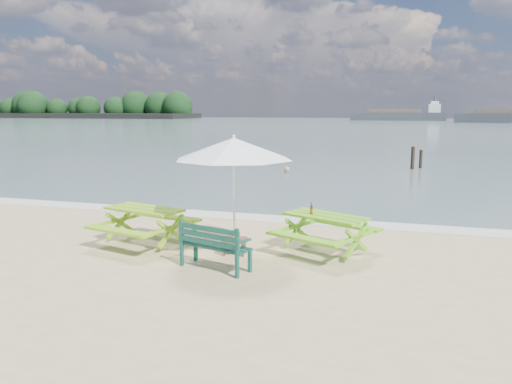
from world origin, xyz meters
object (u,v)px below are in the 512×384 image
(picnic_table_left, at_px, (145,227))
(picnic_table_right, at_px, (325,235))
(park_bench, at_px, (215,255))
(swimmer, at_px, (287,183))
(side_table, at_px, (234,246))
(beer_bottle, at_px, (311,210))
(patio_umbrella, at_px, (234,149))

(picnic_table_left, distance_m, picnic_table_right, 3.97)
(park_bench, bearing_deg, swimmer, 98.30)
(park_bench, xyz_separation_m, side_table, (0.01, 1.05, -0.10))
(beer_bottle, bearing_deg, side_table, -156.07)
(side_table, distance_m, swimmer, 13.59)
(picnic_table_right, height_order, patio_umbrella, patio_umbrella)
(swimmer, bearing_deg, park_bench, -81.70)
(swimmer, bearing_deg, picnic_table_left, -90.10)
(patio_umbrella, relative_size, beer_bottle, 11.50)
(picnic_table_left, relative_size, side_table, 3.98)
(park_bench, height_order, side_table, park_bench)
(park_bench, height_order, patio_umbrella, patio_umbrella)
(patio_umbrella, bearing_deg, picnic_table_right, 19.15)
(picnic_table_left, relative_size, swimmer, 1.43)
(beer_bottle, distance_m, swimmer, 13.32)
(picnic_table_right, bearing_deg, beer_bottle, 173.64)
(picnic_table_right, distance_m, swimmer, 13.40)
(side_table, relative_size, beer_bottle, 2.30)
(side_table, bearing_deg, swimmer, 98.97)
(picnic_table_left, height_order, beer_bottle, beer_bottle)
(patio_umbrella, bearing_deg, side_table, 0.00)
(picnic_table_left, height_order, park_bench, park_bench)
(picnic_table_left, height_order, picnic_table_right, picnic_table_left)
(park_bench, distance_m, swimmer, 14.63)
(park_bench, height_order, swimmer, park_bench)
(beer_bottle, bearing_deg, park_bench, -131.14)
(patio_umbrella, height_order, beer_bottle, patio_umbrella)
(park_bench, distance_m, patio_umbrella, 2.19)
(picnic_table_left, xyz_separation_m, swimmer, (0.02, 13.30, -0.89))
(picnic_table_right, bearing_deg, patio_umbrella, -160.85)
(park_bench, bearing_deg, picnic_table_left, 151.64)
(side_table, distance_m, beer_bottle, 1.78)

